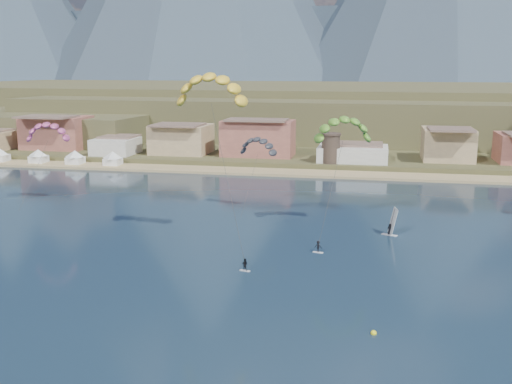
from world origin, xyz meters
TOP-DOWN VIEW (x-y plane):
  - ground at (0.00, 0.00)m, footprint 2400.00×2400.00m
  - beach at (0.00, 106.00)m, footprint 2200.00×12.00m
  - land at (0.00, 560.00)m, footprint 2200.00×900.00m
  - foothills at (22.39, 232.47)m, footprint 940.00×210.00m
  - town at (-40.00, 122.00)m, footprint 400.00×24.00m
  - watchtower at (5.00, 114.00)m, footprint 5.82×5.82m
  - beach_tents at (-76.25, 106.00)m, footprint 43.40×6.40m
  - kitesurfer_yellow at (-8.22, 36.70)m, footprint 15.22×15.76m
  - kitesurfer_green at (11.98, 49.56)m, footprint 11.33×18.92m
  - distant_kite_pink at (-49.85, 57.89)m, footprint 9.87×6.93m
  - distant_kite_dark at (-5.62, 61.60)m, footprint 8.79×6.67m
  - windsurfer at (20.89, 47.45)m, footprint 2.93×3.12m
  - buoy at (18.42, 6.37)m, footprint 0.67×0.67m

SIDE VIEW (x-z plane):
  - ground at x=0.00m, z-range 0.00..0.00m
  - land at x=0.00m, z-range -2.00..2.00m
  - buoy at x=18.42m, z-range -0.22..0.45m
  - beach at x=0.00m, z-range -0.20..0.70m
  - windsurfer at x=20.89m, z-range -0.89..3.97m
  - beach_tents at x=-76.25m, z-range 1.21..6.21m
  - watchtower at x=5.00m, z-range 2.07..10.67m
  - town at x=-40.00m, z-range 2.00..14.00m
  - foothills at x=22.39m, z-range 0.08..18.08m
  - distant_kite_dark at x=-5.62m, z-range 5.45..22.23m
  - distant_kite_pink at x=-49.85m, z-range 6.61..25.84m
  - kitesurfer_green at x=11.98m, z-range 7.00..30.37m
  - kitesurfer_yellow at x=-8.22m, z-range 10.86..41.20m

